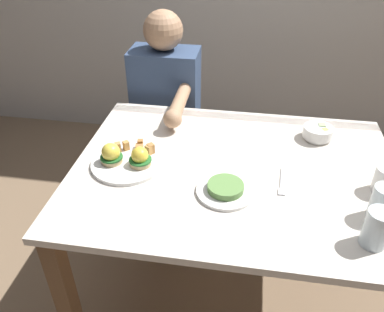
# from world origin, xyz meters

# --- Properties ---
(ground_plane) EXTENTS (6.00, 6.00, 0.00)m
(ground_plane) POSITION_xyz_m (0.00, 0.00, 0.00)
(ground_plane) COLOR #7F664C
(dining_table) EXTENTS (1.20, 0.90, 0.74)m
(dining_table) POSITION_xyz_m (0.00, 0.00, 0.63)
(dining_table) COLOR silver
(dining_table) RESTS_ON ground_plane
(eggs_benedict_plate) EXTENTS (0.27, 0.27, 0.09)m
(eggs_benedict_plate) POSITION_xyz_m (-0.40, -0.04, 0.77)
(eggs_benedict_plate) COLOR white
(eggs_benedict_plate) RESTS_ON dining_table
(fruit_bowl) EXTENTS (0.12, 0.12, 0.06)m
(fruit_bowl) POSITION_xyz_m (0.32, 0.27, 0.77)
(fruit_bowl) COLOR white
(fruit_bowl) RESTS_ON dining_table
(fork) EXTENTS (0.03, 0.16, 0.00)m
(fork) POSITION_xyz_m (0.17, -0.06, 0.74)
(fork) COLOR silver
(fork) RESTS_ON dining_table
(water_glass_near) EXTENTS (0.08, 0.08, 0.12)m
(water_glass_near) POSITION_xyz_m (0.42, -0.30, 0.80)
(water_glass_near) COLOR silver
(water_glass_near) RESTS_ON dining_table
(water_glass_far) EXTENTS (0.07, 0.07, 0.12)m
(water_glass_far) POSITION_xyz_m (0.46, -0.18, 0.79)
(water_glass_far) COLOR silver
(water_glass_far) RESTS_ON dining_table
(side_plate) EXTENTS (0.20, 0.20, 0.04)m
(side_plate) POSITION_xyz_m (-0.02, -0.14, 0.75)
(side_plate) COLOR white
(side_plate) RESTS_ON dining_table
(diner_person) EXTENTS (0.34, 0.54, 1.14)m
(diner_person) POSITION_xyz_m (-0.40, 0.60, 0.65)
(diner_person) COLOR #33333D
(diner_person) RESTS_ON ground_plane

